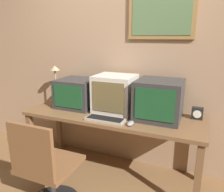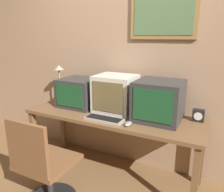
{
  "view_description": "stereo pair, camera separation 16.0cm",
  "coord_description": "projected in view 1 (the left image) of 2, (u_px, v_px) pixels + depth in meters",
  "views": [
    {
      "loc": [
        0.86,
        -0.95,
        1.53
      ],
      "look_at": [
        0.0,
        1.07,
        0.93
      ],
      "focal_mm": 35.0,
      "sensor_mm": 36.0,
      "label": 1
    },
    {
      "loc": [
        1.0,
        -0.88,
        1.53
      ],
      "look_at": [
        0.0,
        1.07,
        0.93
      ],
      "focal_mm": 35.0,
      "sensor_mm": 36.0,
      "label": 2
    }
  ],
  "objects": [
    {
      "name": "desk_clock",
      "position": [
        197.0,
        113.0,
        2.18
      ],
      "size": [
        0.11,
        0.07,
        0.12
      ],
      "color": "black",
      "rests_on": "desk"
    },
    {
      "name": "monitor_center",
      "position": [
        115.0,
        94.0,
        2.37
      ],
      "size": [
        0.42,
        0.38,
        0.41
      ],
      "color": "beige",
      "rests_on": "desk"
    },
    {
      "name": "wall_back",
      "position": [
        126.0,
        56.0,
        2.52
      ],
      "size": [
        8.0,
        0.08,
        2.6
      ],
      "color": "tan",
      "rests_on": "ground_plane"
    },
    {
      "name": "keyboard_main",
      "position": [
        105.0,
        119.0,
        2.15
      ],
      "size": [
        0.39,
        0.14,
        0.03
      ],
      "color": "#A8A399",
      "rests_on": "desk"
    },
    {
      "name": "monitor_left",
      "position": [
        77.0,
        93.0,
        2.55
      ],
      "size": [
        0.43,
        0.41,
        0.33
      ],
      "color": "#333333",
      "rests_on": "desk"
    },
    {
      "name": "office_chair",
      "position": [
        46.0,
        173.0,
        1.9
      ],
      "size": [
        0.48,
        0.48,
        0.88
      ],
      "color": "black",
      "rests_on": "ground_plane"
    },
    {
      "name": "monitor_right",
      "position": [
        159.0,
        100.0,
        2.17
      ],
      "size": [
        0.44,
        0.44,
        0.39
      ],
      "color": "#333333",
      "rests_on": "desk"
    },
    {
      "name": "desk_lamp",
      "position": [
        55.0,
        78.0,
        2.73
      ],
      "size": [
        0.14,
        0.14,
        0.46
      ],
      "color": "tan",
      "rests_on": "desk"
    },
    {
      "name": "mouse_near_keyboard",
      "position": [
        130.0,
        123.0,
        2.04
      ],
      "size": [
        0.06,
        0.12,
        0.03
      ],
      "color": "gray",
      "rests_on": "desk"
    },
    {
      "name": "desk",
      "position": [
        112.0,
        121.0,
        2.35
      ],
      "size": [
        1.9,
        0.62,
        0.73
      ],
      "color": "brown",
      "rests_on": "ground_plane"
    }
  ]
}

